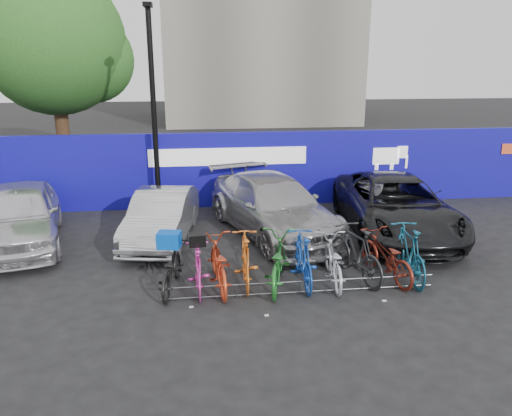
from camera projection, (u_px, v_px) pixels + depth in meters
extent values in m
plane|color=black|center=(294.00, 282.00, 10.74)|extent=(100.00, 100.00, 0.00)
cube|color=#130A92|center=(259.00, 169.00, 16.11)|extent=(22.00, 0.15, 2.40)
cube|color=white|center=(228.00, 157.00, 15.77)|extent=(5.00, 0.02, 0.55)
cube|color=white|center=(386.00, 156.00, 16.40)|extent=(1.20, 0.02, 0.90)
cube|color=#E95129|center=(509.00, 149.00, 16.85)|extent=(0.50, 0.02, 0.35)
cylinder|color=#382314|center=(63.00, 131.00, 18.88)|extent=(0.50, 0.50, 4.00)
sphere|color=#28571B|center=(53.00, 42.00, 17.97)|extent=(5.20, 5.20, 5.20)
sphere|color=#28571B|center=(91.00, 59.00, 18.56)|extent=(3.20, 3.20, 3.20)
cylinder|color=black|center=(154.00, 116.00, 14.66)|extent=(0.16, 0.16, 6.00)
cube|color=black|center=(148.00, 5.00, 13.79)|extent=(0.25, 0.50, 0.12)
cylinder|color=#595B60|center=(300.00, 281.00, 10.09)|extent=(5.60, 0.03, 0.03)
cylinder|color=#595B60|center=(300.00, 292.00, 10.16)|extent=(5.60, 0.03, 0.03)
cylinder|color=#595B60|center=(171.00, 295.00, 9.83)|extent=(0.03, 0.03, 0.28)
cylinder|color=#595B60|center=(236.00, 291.00, 9.98)|extent=(0.03, 0.03, 0.28)
cylinder|color=#595B60|center=(300.00, 288.00, 10.13)|extent=(0.03, 0.03, 0.28)
cylinder|color=#595B60|center=(362.00, 284.00, 10.28)|extent=(0.03, 0.03, 0.28)
cylinder|color=#595B60|center=(422.00, 281.00, 10.43)|extent=(0.03, 0.03, 0.28)
imported|color=silver|center=(20.00, 215.00, 12.67)|extent=(2.89, 4.97, 1.59)
imported|color=#AEAFB3|center=(162.00, 216.00, 13.04)|extent=(1.99, 4.14, 1.31)
imported|color=#9E9DA1|center=(273.00, 206.00, 13.56)|extent=(3.68, 5.72, 1.54)
imported|color=black|center=(395.00, 206.00, 13.57)|extent=(3.08, 5.80, 1.55)
imported|color=black|center=(171.00, 269.00, 10.22)|extent=(0.88, 1.87, 0.95)
imported|color=#DB36A2|center=(198.00, 268.00, 10.20)|extent=(0.51, 1.67, 1.00)
imported|color=#BE3A1B|center=(218.00, 264.00, 10.34)|extent=(0.87, 2.05, 1.05)
imported|color=orange|center=(246.00, 259.00, 10.49)|extent=(0.60, 1.88, 1.12)
imported|color=#1F6C24|center=(277.00, 261.00, 10.42)|extent=(1.19, 2.18, 1.09)
imported|color=#1341A6|center=(303.00, 259.00, 10.49)|extent=(0.57, 1.90, 1.13)
imported|color=#B7B8BF|center=(333.00, 261.00, 10.57)|extent=(0.84, 1.94, 0.99)
imported|color=black|center=(356.00, 253.00, 10.73)|extent=(1.05, 2.09, 1.21)
imported|color=maroon|center=(386.00, 257.00, 10.77)|extent=(1.09, 2.03, 1.02)
imported|color=#14546E|center=(408.00, 252.00, 10.73)|extent=(0.68, 2.04, 1.21)
cube|color=#0545B7|center=(169.00, 240.00, 10.04)|extent=(0.51, 0.42, 0.32)
cube|color=black|center=(197.00, 239.00, 10.02)|extent=(0.35, 0.32, 0.25)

